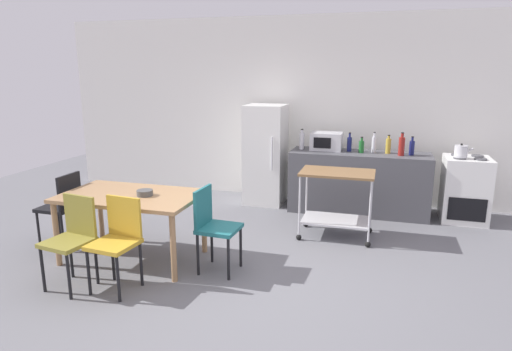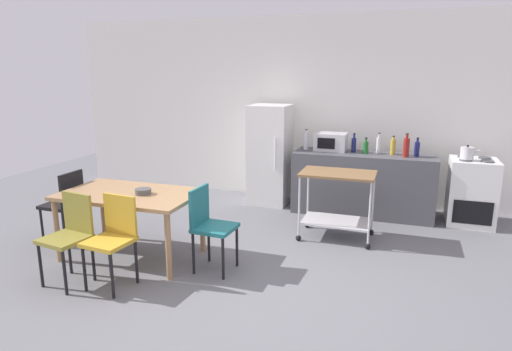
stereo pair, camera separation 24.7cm
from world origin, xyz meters
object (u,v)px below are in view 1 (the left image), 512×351
object	(u,v)px
bottle_soda	(388,146)
bottle_sesame_oil	(402,146)
stove_oven	(465,189)
kitchen_cart	(337,193)
chair_black	(63,204)
chair_teal	(213,223)
bottle_olive_oil	(412,147)
chair_olive	(72,235)
microwave	(326,141)
chair_mustard	(118,237)
bottle_wine	(349,144)
kettle	(461,151)
dining_table	(131,201)
bottle_soy_sauce	(302,141)
refrigerator	(266,155)
bottle_hot_sauce	(361,146)
bottle_sparkling_water	(374,144)
fruit_bowl	(145,193)

from	to	relation	value
bottle_soda	bottle_sesame_oil	size ratio (longest dim) A/B	0.82
stove_oven	kitchen_cart	xyz separation A→B (m)	(-1.65, -1.13, 0.12)
chair_black	kitchen_cart	size ratio (longest dim) A/B	0.98
chair_teal	bottle_olive_oil	distance (m)	3.23
chair_olive	microwave	bearing A→B (deg)	67.22
kitchen_cart	chair_teal	bearing A→B (deg)	-130.03
chair_mustard	stove_oven	world-z (taller)	stove_oven
bottle_wine	kettle	xyz separation A→B (m)	(1.50, -0.15, -0.01)
chair_mustard	kettle	bearing A→B (deg)	47.35
chair_mustard	kettle	distance (m)	4.55
dining_table	bottle_soy_sauce	xyz separation A→B (m)	(1.43, 2.47, 0.36)
chair_olive	bottle_olive_oil	size ratio (longest dim) A/B	3.37
kettle	refrigerator	bearing A→B (deg)	176.30
bottle_hot_sauce	bottle_sparkling_water	distance (m)	0.19
chair_olive	bottle_soy_sauce	distance (m)	3.63
bottle_soy_sauce	fruit_bowl	size ratio (longest dim) A/B	1.76
dining_table	bottle_sesame_oil	distance (m)	3.72
bottle_sesame_oil	bottle_soda	bearing A→B (deg)	146.34
bottle_olive_oil	fruit_bowl	distance (m)	3.74
fruit_bowl	kettle	distance (m)	4.18
dining_table	chair_teal	bearing A→B (deg)	-1.63
chair_black	bottle_hot_sauce	size ratio (longest dim) A/B	3.82
kettle	microwave	bearing A→B (deg)	174.70
bottle_wine	bottle_soda	world-z (taller)	bottle_wine
bottle_hot_sauce	bottle_olive_oil	xyz separation A→B (m)	(0.69, 0.02, 0.01)
stove_oven	kettle	world-z (taller)	kettle
dining_table	bottle_sesame_oil	world-z (taller)	bottle_sesame_oil
kitchen_cart	kettle	bearing A→B (deg)	34.00
chair_teal	bottle_wine	distance (m)	2.82
chair_mustard	microwave	xyz separation A→B (m)	(1.56, 3.16, 0.51)
bottle_sparkling_water	fruit_bowl	world-z (taller)	bottle_sparkling_water
dining_table	chair_teal	size ratio (longest dim) A/B	1.69
microwave	fruit_bowl	world-z (taller)	microwave
dining_table	bottle_hot_sauce	size ratio (longest dim) A/B	6.44
stove_oven	bottle_sesame_oil	size ratio (longest dim) A/B	2.81
refrigerator	microwave	distance (m)	0.98
chair_black	bottle_soy_sauce	world-z (taller)	bottle_soy_sauce
dining_table	chair_olive	bearing A→B (deg)	-105.78
microwave	chair_mustard	bearing A→B (deg)	-116.22
refrigerator	bottle_hot_sauce	world-z (taller)	refrigerator
microwave	bottle_hot_sauce	xyz separation A→B (m)	(0.52, -0.10, -0.04)
chair_black	microwave	world-z (taller)	microwave
dining_table	microwave	bearing A→B (deg)	54.43
bottle_sparkling_water	bottle_olive_oil	size ratio (longest dim) A/B	1.13
dining_table	fruit_bowl	xyz separation A→B (m)	(0.18, -0.01, 0.11)
bottle_wine	bottle_sesame_oil	distance (m)	0.74
bottle_wine	chair_teal	bearing A→B (deg)	-114.79
bottle_sparkling_water	kettle	size ratio (longest dim) A/B	1.25
kettle	chair_black	bearing A→B (deg)	-154.18
bottle_soda	bottle_olive_oil	world-z (taller)	bottle_soda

